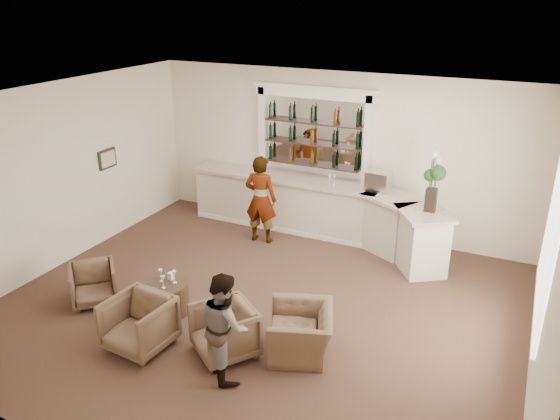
# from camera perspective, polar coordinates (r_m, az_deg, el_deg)

# --- Properties ---
(ground) EXTENTS (8.00, 8.00, 0.00)m
(ground) POSITION_cam_1_polar(r_m,az_deg,el_deg) (8.93, -2.27, -10.07)
(ground) COLOR brown
(ground) RESTS_ON ground
(room_shell) EXTENTS (8.04, 7.02, 3.32)m
(room_shell) POSITION_cam_1_polar(r_m,az_deg,el_deg) (8.48, 0.71, 5.56)
(room_shell) COLOR #F6E7CC
(room_shell) RESTS_ON ground
(bar_counter) EXTENTS (5.72, 1.80, 1.14)m
(bar_counter) POSITION_cam_1_polar(r_m,az_deg,el_deg) (11.17, 4.08, 0.03)
(bar_counter) COLOR silver
(bar_counter) RESTS_ON ground
(back_bar_alcove) EXTENTS (2.64, 0.25, 3.00)m
(back_bar_alcove) POSITION_cam_1_polar(r_m,az_deg,el_deg) (11.21, 3.46, 7.96)
(back_bar_alcove) COLOR white
(back_bar_alcove) RESTS_ON ground
(cocktail_table) EXTENTS (0.66, 0.66, 0.50)m
(cocktail_table) POSITION_cam_1_polar(r_m,az_deg,el_deg) (8.85, -11.65, -8.96)
(cocktail_table) COLOR #442A1D
(cocktail_table) RESTS_ON ground
(sommelier) EXTENTS (0.69, 0.48, 1.79)m
(sommelier) POSITION_cam_1_polar(r_m,az_deg,el_deg) (10.80, -2.03, 1.12)
(sommelier) COLOR gray
(sommelier) RESTS_ON ground
(guest) EXTENTS (0.91, 0.90, 1.48)m
(guest) POSITION_cam_1_polar(r_m,az_deg,el_deg) (7.18, -5.80, -11.93)
(guest) COLOR gray
(guest) RESTS_ON ground
(armchair_left) EXTENTS (0.99, 0.99, 0.65)m
(armchair_left) POSITION_cam_1_polar(r_m,az_deg,el_deg) (9.39, -18.92, -7.34)
(armchair_left) COLOR brown
(armchair_left) RESTS_ON ground
(armchair_center) EXTENTS (0.89, 0.91, 0.77)m
(armchair_center) POSITION_cam_1_polar(r_m,az_deg,el_deg) (8.07, -14.53, -11.44)
(armchair_center) COLOR brown
(armchair_center) RESTS_ON ground
(armchair_right) EXTENTS (1.11, 1.12, 0.74)m
(armchair_right) POSITION_cam_1_polar(r_m,az_deg,el_deg) (7.74, -5.82, -12.48)
(armchair_right) COLOR brown
(armchair_right) RESTS_ON ground
(armchair_far) EXTENTS (1.17, 1.24, 0.65)m
(armchair_far) POSITION_cam_1_polar(r_m,az_deg,el_deg) (7.77, 2.18, -12.59)
(armchair_far) COLOR brown
(armchair_far) RESTS_ON ground
(espresso_machine) EXTENTS (0.47, 0.41, 0.39)m
(espresso_machine) POSITION_cam_1_polar(r_m,az_deg,el_deg) (10.66, 10.25, 3.00)
(espresso_machine) COLOR silver
(espresso_machine) RESTS_ON bar_counter
(flower_vase) EXTENTS (0.29, 0.29, 1.08)m
(flower_vase) POSITION_cam_1_polar(r_m,az_deg,el_deg) (9.73, 15.72, 3.27)
(flower_vase) COLOR black
(flower_vase) RESTS_ON bar_counter
(wine_glass_bar_left) EXTENTS (0.07, 0.07, 0.21)m
(wine_glass_bar_left) POSITION_cam_1_polar(r_m,az_deg,el_deg) (10.88, 5.67, 3.14)
(wine_glass_bar_left) COLOR white
(wine_glass_bar_left) RESTS_ON bar_counter
(wine_glass_bar_right) EXTENTS (0.07, 0.07, 0.21)m
(wine_glass_bar_right) POSITION_cam_1_polar(r_m,az_deg,el_deg) (10.86, 5.21, 3.12)
(wine_glass_bar_right) COLOR white
(wine_glass_bar_right) RESTS_ON bar_counter
(wine_glass_tbl_a) EXTENTS (0.07, 0.07, 0.21)m
(wine_glass_tbl_a) POSITION_cam_1_polar(r_m,az_deg,el_deg) (8.77, -12.34, -6.68)
(wine_glass_tbl_a) COLOR white
(wine_glass_tbl_a) RESTS_ON cocktail_table
(wine_glass_tbl_b) EXTENTS (0.07, 0.07, 0.21)m
(wine_glass_tbl_b) POSITION_cam_1_polar(r_m,az_deg,el_deg) (8.68, -10.98, -6.87)
(wine_glass_tbl_b) COLOR white
(wine_glass_tbl_b) RESTS_ON cocktail_table
(wine_glass_tbl_c) EXTENTS (0.07, 0.07, 0.21)m
(wine_glass_tbl_c) POSITION_cam_1_polar(r_m,az_deg,el_deg) (8.57, -12.13, -7.37)
(wine_glass_tbl_c) COLOR white
(wine_glass_tbl_c) RESTS_ON cocktail_table
(napkin_holder) EXTENTS (0.08, 0.08, 0.12)m
(napkin_holder) POSITION_cam_1_polar(r_m,az_deg,el_deg) (8.81, -11.36, -6.79)
(napkin_holder) COLOR silver
(napkin_holder) RESTS_ON cocktail_table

